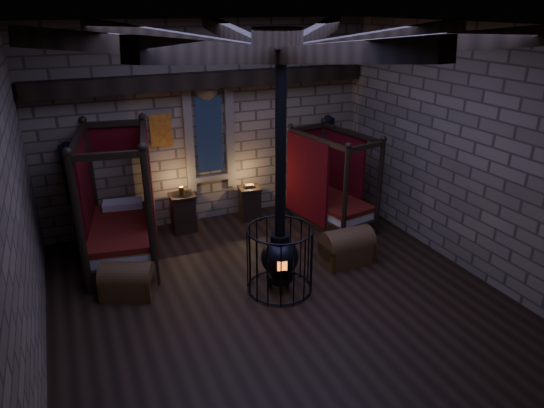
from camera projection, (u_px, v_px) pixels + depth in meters
name	position (u px, v px, depth m)	size (l,w,h in m)	color
room	(274.00, 60.00, 6.65)	(7.02, 7.02, 4.29)	black
bed_left	(123.00, 228.00, 9.04)	(1.57, 2.45, 2.39)	black
bed_right	(329.00, 201.00, 10.49)	(1.32, 2.06, 2.00)	black
trunk_left	(128.00, 281.00, 7.92)	(0.96, 0.81, 0.61)	#55371B
trunk_right	(347.00, 247.00, 8.95)	(0.93, 0.60, 0.68)	#55371B
nightstand_left	(183.00, 212.00, 10.15)	(0.52, 0.50, 0.99)	black
nightstand_right	(250.00, 203.00, 10.72)	(0.51, 0.49, 0.81)	black
stove	(280.00, 255.00, 7.94)	(1.10, 1.10, 4.05)	black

